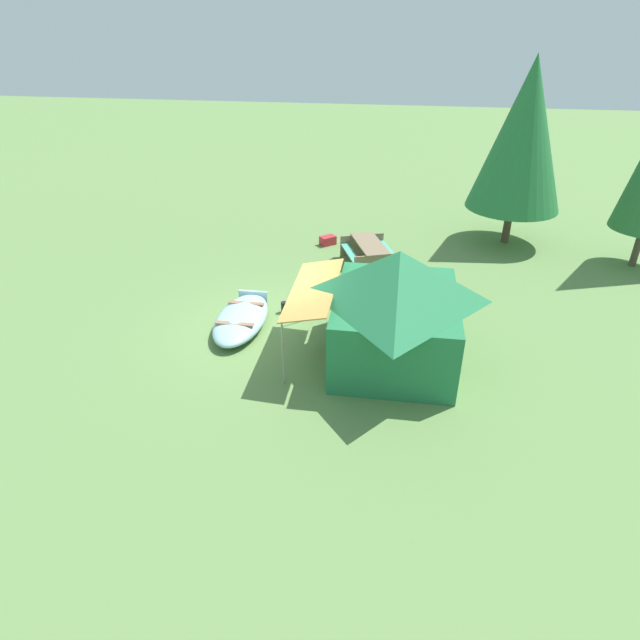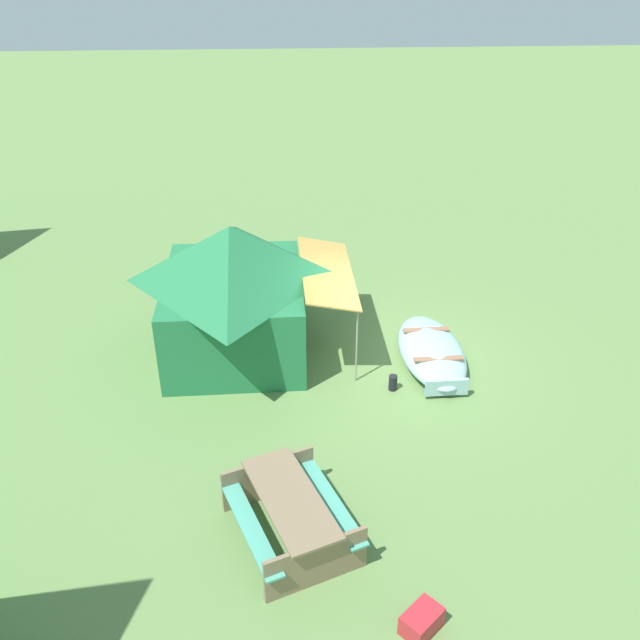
{
  "view_description": "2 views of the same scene",
  "coord_description": "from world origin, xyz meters",
  "px_view_note": "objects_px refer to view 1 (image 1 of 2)",
  "views": [
    {
      "loc": [
        11.41,
        3.08,
        6.99
      ],
      "look_at": [
        0.61,
        1.3,
        0.74
      ],
      "focal_mm": 30.05,
      "sensor_mm": 36.0,
      "label": 1
    },
    {
      "loc": [
        -11.31,
        2.08,
        7.59
      ],
      "look_at": [
        -0.06,
        1.38,
        1.05
      ],
      "focal_mm": 38.38,
      "sensor_mm": 36.0,
      "label": 2
    }
  ],
  "objects_px": {
    "canvas_cabin_tent": "(396,305)",
    "cooler_box": "(328,240)",
    "beached_rowboat": "(241,319)",
    "pine_tree_back_right": "(524,135)",
    "picnic_table": "(369,251)",
    "fuel_can": "(284,307)"
  },
  "relations": [
    {
      "from": "beached_rowboat",
      "to": "picnic_table",
      "type": "distance_m",
      "value": 5.26
    },
    {
      "from": "fuel_can",
      "to": "canvas_cabin_tent",
      "type": "bearing_deg",
      "value": 60.15
    },
    {
      "from": "pine_tree_back_right",
      "to": "fuel_can",
      "type": "bearing_deg",
      "value": -46.2
    },
    {
      "from": "fuel_can",
      "to": "cooler_box",
      "type": "bearing_deg",
      "value": 175.16
    },
    {
      "from": "beached_rowboat",
      "to": "pine_tree_back_right",
      "type": "bearing_deg",
      "value": 133.96
    },
    {
      "from": "picnic_table",
      "to": "cooler_box",
      "type": "bearing_deg",
      "value": -135.29
    },
    {
      "from": "pine_tree_back_right",
      "to": "picnic_table",
      "type": "bearing_deg",
      "value": -58.16
    },
    {
      "from": "cooler_box",
      "to": "pine_tree_back_right",
      "type": "xyz_separation_m",
      "value": [
        -1.25,
        6.14,
        3.49
      ]
    },
    {
      "from": "pine_tree_back_right",
      "to": "canvas_cabin_tent",
      "type": "bearing_deg",
      "value": -24.16
    },
    {
      "from": "beached_rowboat",
      "to": "pine_tree_back_right",
      "type": "distance_m",
      "value": 10.94
    },
    {
      "from": "fuel_can",
      "to": "pine_tree_back_right",
      "type": "height_order",
      "value": "pine_tree_back_right"
    },
    {
      "from": "canvas_cabin_tent",
      "to": "cooler_box",
      "type": "bearing_deg",
      "value": -159.32
    },
    {
      "from": "canvas_cabin_tent",
      "to": "picnic_table",
      "type": "relative_size",
      "value": 1.65
    },
    {
      "from": "canvas_cabin_tent",
      "to": "cooler_box",
      "type": "height_order",
      "value": "canvas_cabin_tent"
    },
    {
      "from": "pine_tree_back_right",
      "to": "cooler_box",
      "type": "bearing_deg",
      "value": -78.48
    },
    {
      "from": "cooler_box",
      "to": "canvas_cabin_tent",
      "type": "bearing_deg",
      "value": 20.68
    },
    {
      "from": "beached_rowboat",
      "to": "canvas_cabin_tent",
      "type": "xyz_separation_m",
      "value": [
        0.79,
        3.89,
        1.16
      ]
    },
    {
      "from": "beached_rowboat",
      "to": "pine_tree_back_right",
      "type": "xyz_separation_m",
      "value": [
        -7.21,
        7.48,
        3.42
      ]
    },
    {
      "from": "beached_rowboat",
      "to": "cooler_box",
      "type": "relative_size",
      "value": 5.3
    },
    {
      "from": "beached_rowboat",
      "to": "cooler_box",
      "type": "height_order",
      "value": "beached_rowboat"
    },
    {
      "from": "canvas_cabin_tent",
      "to": "cooler_box",
      "type": "xyz_separation_m",
      "value": [
        -6.75,
        -2.55,
        -1.23
      ]
    },
    {
      "from": "canvas_cabin_tent",
      "to": "picnic_table",
      "type": "distance_m",
      "value": 5.33
    }
  ]
}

